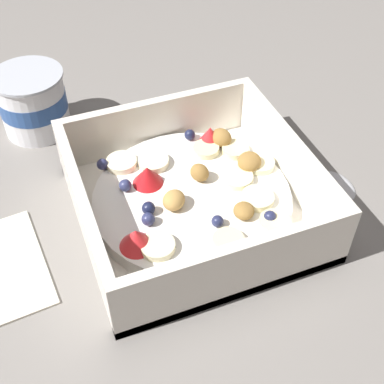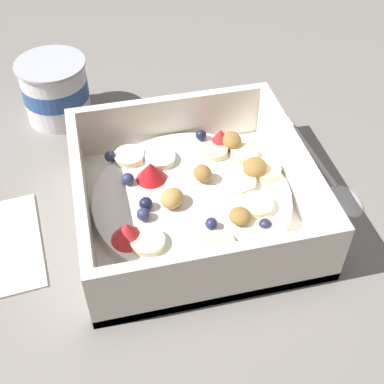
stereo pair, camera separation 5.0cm
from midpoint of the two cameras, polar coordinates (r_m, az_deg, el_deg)
The scene contains 4 objects.
ground_plane at distance 0.51m, azimuth -0.41°, elevation -3.55°, with size 2.40×2.40×0.00m, color gray.
fruit_bowl at distance 0.51m, azimuth -2.79°, elevation -0.77°, with size 0.22×0.22×0.07m.
spoon at distance 0.57m, azimuth 12.13°, elevation 2.26°, with size 0.03×0.17×0.01m.
yogurt_cup at distance 0.64m, azimuth -19.38°, elevation 9.28°, with size 0.08×0.08×0.07m.
Camera 1 is at (-0.14, -0.31, 0.38)m, focal length 48.31 mm.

